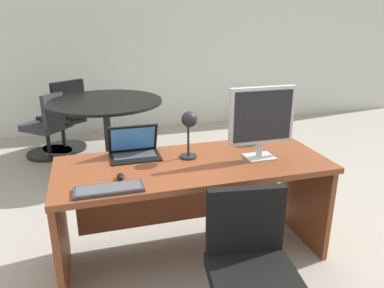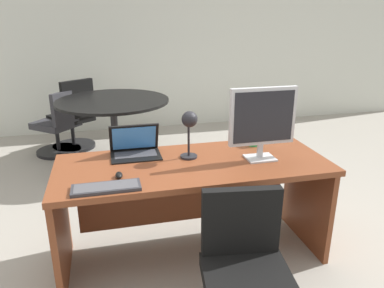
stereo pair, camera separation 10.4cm
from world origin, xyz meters
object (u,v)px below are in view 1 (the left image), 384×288
at_px(monitor, 262,118).
at_px(desk_lamp, 189,125).
at_px(desk, 192,186).
at_px(meeting_table, 106,117).
at_px(laptop, 134,146).
at_px(office_chair, 251,283).
at_px(keyboard, 109,189).
at_px(coffee_mug, 252,139).
at_px(meeting_chair_far, 50,131).
at_px(meeting_chair_near, 65,123).
at_px(mouse, 121,176).

distance_m(monitor, desk_lamp, 0.50).
bearing_deg(desk, meeting_table, 104.29).
bearing_deg(laptop, meeting_table, 93.47).
relative_size(laptop, office_chair, 0.42).
distance_m(keyboard, desk_lamp, 0.71).
relative_size(monitor, office_chair, 0.61).
bearing_deg(laptop, desk_lamp, -25.66).
bearing_deg(desk_lamp, desk, -68.26).
height_order(coffee_mug, meeting_chair_far, coffee_mug).
distance_m(desk, meeting_chair_far, 2.70).
bearing_deg(monitor, desk, 168.40).
distance_m(desk, keyboard, 0.71).
xyz_separation_m(laptop, meeting_chair_near, (-0.60, 2.38, -0.44)).
bearing_deg(coffee_mug, monitor, -103.91).
height_order(monitor, meeting_chair_near, monitor).
relative_size(keyboard, office_chair, 0.48).
relative_size(office_chair, meeting_chair_near, 0.88).
bearing_deg(monitor, laptop, 160.73).
relative_size(coffee_mug, meeting_table, 0.08).
relative_size(monitor, meeting_chair_near, 0.54).
height_order(desk_lamp, coffee_mug, desk_lamp).
bearing_deg(monitor, office_chair, -117.27).
bearing_deg(monitor, keyboard, -167.63).
relative_size(monitor, meeting_chair_far, 0.61).
height_order(monitor, coffee_mug, monitor).
relative_size(monitor, meeting_table, 0.40).
bearing_deg(meeting_table, mouse, -90.97).
bearing_deg(monitor, coffee_mug, 76.09).
distance_m(coffee_mug, meeting_table, 1.97).
height_order(office_chair, meeting_chair_far, same).
bearing_deg(monitor, meeting_chair_far, 122.56).
bearing_deg(meeting_table, desk_lamp, -75.82).
xyz_separation_m(laptop, coffee_mug, (0.91, -0.02, -0.02)).
height_order(meeting_table, meeting_chair_near, meeting_chair_near).
relative_size(mouse, meeting_chair_far, 0.09).
distance_m(keyboard, office_chair, 0.94).
relative_size(desk, office_chair, 2.24).
xyz_separation_m(laptop, meeting_table, (-0.10, 1.65, -0.21)).
distance_m(keyboard, meeting_chair_near, 2.96).
relative_size(monitor, keyboard, 1.28).
height_order(desk, keyboard, keyboard).
height_order(laptop, meeting_table, laptop).
height_order(laptop, coffee_mug, laptop).
xyz_separation_m(monitor, coffee_mug, (0.07, 0.27, -0.24)).
relative_size(desk_lamp, meeting_table, 0.27).
distance_m(keyboard, meeting_chair_far, 2.85).
xyz_separation_m(monitor, meeting_chair_far, (-1.62, 2.53, -0.71)).
xyz_separation_m(meeting_chair_near, meeting_chair_far, (-0.17, -0.14, -0.05)).
distance_m(desk, meeting_chair_near, 2.76).
bearing_deg(meeting_chair_near, keyboard, -82.40).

